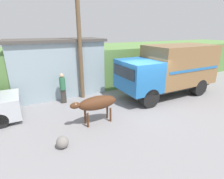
{
  "coord_description": "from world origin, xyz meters",
  "views": [
    {
      "loc": [
        -5.59,
        -6.82,
        3.97
      ],
      "look_at": [
        -1.91,
        0.27,
        1.21
      ],
      "focal_mm": 28.0,
      "sensor_mm": 36.0,
      "label": 1
    }
  ],
  "objects_px": {
    "pedestrian_on_hill": "(63,87)",
    "roadside_rock": "(62,142)",
    "cargo_truck": "(170,68)",
    "brown_cow": "(97,103)",
    "utility_pole": "(79,38)"
  },
  "relations": [
    {
      "from": "cargo_truck",
      "to": "roadside_rock",
      "type": "height_order",
      "value": "cargo_truck"
    },
    {
      "from": "brown_cow",
      "to": "utility_pole",
      "type": "xyz_separation_m",
      "value": [
        0.42,
        3.28,
        2.56
      ]
    },
    {
      "from": "cargo_truck",
      "to": "pedestrian_on_hill",
      "type": "xyz_separation_m",
      "value": [
        -6.22,
        1.72,
        -0.74
      ]
    },
    {
      "from": "pedestrian_on_hill",
      "to": "brown_cow",
      "type": "bearing_deg",
      "value": 106.93
    },
    {
      "from": "pedestrian_on_hill",
      "to": "roadside_rock",
      "type": "distance_m",
      "value": 4.2
    },
    {
      "from": "roadside_rock",
      "to": "brown_cow",
      "type": "bearing_deg",
      "value": 30.84
    },
    {
      "from": "pedestrian_on_hill",
      "to": "roadside_rock",
      "type": "relative_size",
      "value": 3.88
    },
    {
      "from": "cargo_truck",
      "to": "roadside_rock",
      "type": "xyz_separation_m",
      "value": [
        -7.18,
        -2.29,
        -1.47
      ]
    },
    {
      "from": "cargo_truck",
      "to": "roadside_rock",
      "type": "relative_size",
      "value": 14.25
    },
    {
      "from": "brown_cow",
      "to": "pedestrian_on_hill",
      "type": "bearing_deg",
      "value": 108.39
    },
    {
      "from": "cargo_truck",
      "to": "roadside_rock",
      "type": "bearing_deg",
      "value": -158.94
    },
    {
      "from": "cargo_truck",
      "to": "utility_pole",
      "type": "xyz_separation_m",
      "value": [
        -5.0,
        2.04,
        1.8
      ]
    },
    {
      "from": "utility_pole",
      "to": "pedestrian_on_hill",
      "type": "bearing_deg",
      "value": -165.47
    },
    {
      "from": "cargo_truck",
      "to": "brown_cow",
      "type": "bearing_deg",
      "value": -163.75
    },
    {
      "from": "cargo_truck",
      "to": "utility_pole",
      "type": "bearing_deg",
      "value": 161.16
    }
  ]
}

